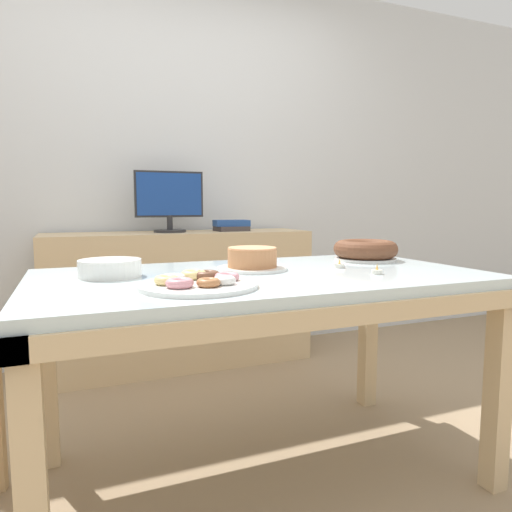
% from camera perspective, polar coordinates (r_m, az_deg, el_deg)
% --- Properties ---
extents(ground_plane, '(12.00, 12.00, 0.00)m').
position_cam_1_polar(ground_plane, '(1.92, 0.79, -25.69)').
color(ground_plane, '#997F60').
extents(wall_back, '(8.00, 0.10, 2.60)m').
position_cam_1_polar(wall_back, '(3.22, -10.81, 11.18)').
color(wall_back, silver).
rests_on(wall_back, ground).
extents(dining_table, '(1.62, 0.89, 0.78)m').
position_cam_1_polar(dining_table, '(1.67, 0.83, -5.40)').
color(dining_table, silver).
rests_on(dining_table, ground).
extents(sideboard, '(1.64, 0.44, 0.86)m').
position_cam_1_polar(sideboard, '(2.97, -9.32, -5.29)').
color(sideboard, '#D1B284').
rests_on(sideboard, ground).
extents(computer_monitor, '(0.42, 0.20, 0.38)m').
position_cam_1_polar(computer_monitor, '(2.90, -10.77, 6.68)').
color(computer_monitor, '#262628').
rests_on(computer_monitor, sideboard).
extents(book_stack, '(0.23, 0.17, 0.07)m').
position_cam_1_polar(book_stack, '(3.01, -3.10, 3.83)').
color(book_stack, '#3F3838').
rests_on(book_stack, sideboard).
extents(cake_chocolate_round, '(0.27, 0.27, 0.09)m').
position_cam_1_polar(cake_chocolate_round, '(1.72, -0.48, -0.50)').
color(cake_chocolate_round, white).
rests_on(cake_chocolate_round, dining_table).
extents(cake_golden_bundt, '(0.28, 0.28, 0.09)m').
position_cam_1_polar(cake_golden_bundt, '(2.09, 13.52, 0.70)').
color(cake_golden_bundt, white).
rests_on(cake_golden_bundt, dining_table).
extents(pastry_platter, '(0.36, 0.36, 0.04)m').
position_cam_1_polar(pastry_platter, '(1.37, -7.30, -3.31)').
color(pastry_platter, white).
rests_on(pastry_platter, dining_table).
extents(plate_stack, '(0.21, 0.21, 0.06)m').
position_cam_1_polar(plate_stack, '(1.64, -17.79, -1.46)').
color(plate_stack, white).
rests_on(plate_stack, dining_table).
extents(tealight_centre, '(0.04, 0.04, 0.04)m').
position_cam_1_polar(tealight_centre, '(1.82, 10.39, -1.15)').
color(tealight_centre, silver).
rests_on(tealight_centre, dining_table).
extents(tealight_left_edge, '(0.04, 0.04, 0.04)m').
position_cam_1_polar(tealight_left_edge, '(1.94, -0.56, -0.58)').
color(tealight_left_edge, silver).
rests_on(tealight_left_edge, dining_table).
extents(tealight_near_front, '(0.04, 0.04, 0.04)m').
position_cam_1_polar(tealight_near_front, '(1.68, 14.88, -1.87)').
color(tealight_near_front, silver).
rests_on(tealight_near_front, dining_table).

